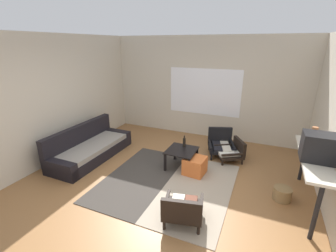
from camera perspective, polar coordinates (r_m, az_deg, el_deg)
name	(u,v)px	position (r m, az deg, el deg)	size (l,w,h in m)	color
ground_plane	(156,193)	(4.29, -2.94, -15.93)	(7.80, 7.80, 0.00)	olive
far_wall_with_window	(205,88)	(6.48, 9.02, 9.16)	(5.60, 0.13, 2.70)	beige
side_wall_left	(48,101)	(5.57, -27.21, 5.55)	(0.12, 6.60, 2.70)	beige
area_rug	(167,183)	(4.54, -0.24, -13.68)	(2.35, 2.34, 0.01)	#38332D
couch	(90,148)	(5.67, -18.58, -5.15)	(0.81, 2.05, 0.74)	black
coffee_table	(182,153)	(4.90, 3.33, -6.62)	(0.59, 0.62, 0.41)	black
armchair_by_window	(221,143)	(5.66, 12.75, -4.17)	(0.74, 0.78, 0.59)	black
armchair_striped_foreground	(183,209)	(3.55, 3.64, -19.62)	(0.67, 0.67, 0.52)	black
armchair_corner	(232,151)	(5.43, 15.33, -5.94)	(0.73, 0.74, 0.48)	black
ottoman_orange	(195,166)	(4.77, 6.57, -9.62)	(0.40, 0.40, 0.35)	#D1662D
console_shelf	(313,162)	(4.25, 31.93, -7.38)	(0.39, 1.70, 0.88)	beige
crt_television	(319,147)	(4.01, 32.91, -4.38)	(0.45, 0.36, 0.40)	black
clay_vase	(313,140)	(4.51, 31.88, -2.86)	(0.21, 0.21, 0.34)	#935B38
glass_bottle	(184,142)	(4.98, 3.99, -3.94)	(0.06, 0.06, 0.25)	black
wicker_basket	(282,194)	(4.50, 26.12, -14.66)	(0.29, 0.29, 0.22)	olive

